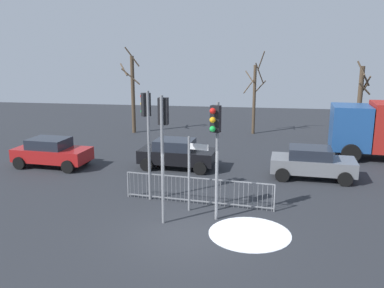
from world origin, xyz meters
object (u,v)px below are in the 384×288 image
Objects in this scene: traffic_light_rear_left at (147,120)px; direction_sign_post at (191,170)px; bare_tree_left at (133,92)px; bare_tree_right at (360,97)px; bare_tree_centre at (254,96)px; car_grey_trailing at (312,162)px; traffic_light_foreground_right at (163,130)px; car_black_near at (177,153)px; car_red_far at (52,152)px; traffic_light_foreground_left at (216,135)px.

direction_sign_post is at bearing -71.32° from traffic_light_rear_left.
bare_tree_left reaches higher than bare_tree_right.
bare_tree_centre reaches higher than direction_sign_post.
car_grey_trailing is at bearing -74.57° from bare_tree_centre.
car_grey_trailing is (5.70, 5.87, -2.49)m from traffic_light_foreground_right.
car_black_near is 0.65× the size of bare_tree_left.
car_red_far is 1.00× the size of car_black_near.
bare_tree_left reaches higher than traffic_light_rear_left.
traffic_light_foreground_right is at bearing 28.28° from traffic_light_foreground_left.
traffic_light_foreground_right reaches higher than traffic_light_foreground_left.
traffic_light_foreground_left is 1.06× the size of car_red_far.
bare_tree_left reaches higher than traffic_light_foreground_left.
traffic_light_foreground_left is at bearing -63.46° from bare_tree_left.
bare_tree_left is at bearing 145.64° from car_grey_trailing.
bare_tree_centre is (3.75, 9.34, 1.89)m from car_black_near.
bare_tree_left reaches higher than car_black_near.
traffic_light_foreground_left is 1.07× the size of car_black_near.
traffic_light_foreground_right reaches higher than car_black_near.
bare_tree_right reaches higher than traffic_light_rear_left.
car_red_far is (-6.05, 3.73, -2.43)m from traffic_light_rear_left.
bare_tree_centre is at bearing 109.79° from car_grey_trailing.
bare_tree_right is at bearing 73.26° from direction_sign_post.
bare_tree_centre is 7.59m from bare_tree_right.
bare_tree_left reaches higher than car_red_far.
traffic_light_rear_left is 0.98× the size of traffic_light_foreground_right.
bare_tree_left is 1.19× the size of bare_tree_right.
car_black_near is at bearing -60.34° from bare_tree_left.
car_black_near is at bearing 11.52° from car_red_far.
car_black_near is 15.71m from bare_tree_right.
traffic_light_rear_left is at bearing -126.86° from bare_tree_right.
traffic_light_rear_left is at bearing -26.43° from car_red_far.
bare_tree_centre is (1.21, 15.59, -0.42)m from traffic_light_foreground_left.
bare_tree_left is (-5.56, 14.90, -0.37)m from traffic_light_foreground_right.
traffic_light_rear_left reaches higher than car_black_near.
car_red_far is 6.42m from car_black_near.
bare_tree_left is 8.55m from bare_tree_centre.
car_black_near is at bearing -111.86° from bare_tree_centre.
traffic_light_rear_left reaches higher than car_grey_trailing.
bare_tree_left is at bearing 66.32° from traffic_light_rear_left.
car_red_far and car_black_near have the same top height.
traffic_light_rear_left is 0.76× the size of bare_tree_centre.
car_grey_trailing is at bearing 5.24° from car_red_far.
car_grey_trailing is (4.95, 4.77, -0.83)m from direction_sign_post.
car_grey_trailing is 0.68× the size of bare_tree_centre.
traffic_light_foreground_left reaches higher than car_black_near.
traffic_light_rear_left is 19.18m from bare_tree_right.
bare_tree_centre reaches higher than car_red_far.
traffic_light_foreground_left is 0.70× the size of bare_tree_left.
bare_tree_left is at bearing 84.97° from car_red_far.
bare_tree_right is (11.17, 10.91, 1.75)m from car_black_near.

